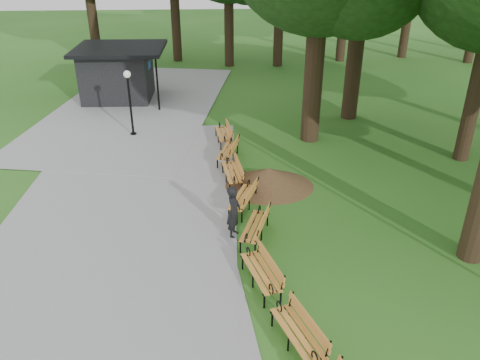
{
  "coord_description": "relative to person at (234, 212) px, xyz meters",
  "views": [
    {
      "loc": [
        -0.71,
        -10.98,
        8.36
      ],
      "look_at": [
        0.1,
        3.07,
        1.1
      ],
      "focal_mm": 36.26,
      "sensor_mm": 36.0,
      "label": 1
    }
  ],
  "objects": [
    {
      "name": "lamp_post",
      "position": [
        -4.22,
        8.48,
        1.32
      ],
      "size": [
        0.32,
        0.32,
        2.99
      ],
      "color": "black",
      "rests_on": "ground"
    },
    {
      "name": "kiosk",
      "position": [
        -5.71,
        13.94,
        0.61
      ],
      "size": [
        4.75,
        4.16,
        2.91
      ],
      "primitive_type": null,
      "rotation": [
        0.0,
        0.0,
        -0.03
      ],
      "color": "black",
      "rests_on": "ground"
    },
    {
      "name": "bench_3",
      "position": [
        0.62,
        -0.21,
        -0.4
      ],
      "size": [
        1.22,
        2.0,
        0.88
      ],
      "primitive_type": null,
      "rotation": [
        0.0,
        0.0,
        -1.9
      ],
      "color": "orange",
      "rests_on": "ground"
    },
    {
      "name": "bench_1",
      "position": [
        1.2,
        -4.6,
        -0.4
      ],
      "size": [
        1.22,
        2.0,
        0.88
      ],
      "primitive_type": null,
      "rotation": [
        0.0,
        0.0,
        -1.24
      ],
      "color": "orange",
      "rests_on": "ground"
    },
    {
      "name": "bench_7",
      "position": [
        -0.13,
        7.31,
        -0.4
      ],
      "size": [
        0.85,
        1.96,
        0.88
      ],
      "primitive_type": null,
      "rotation": [
        0.0,
        0.0,
        -1.46
      ],
      "color": "orange",
      "rests_on": "ground"
    },
    {
      "name": "bench_4",
      "position": [
        0.38,
        1.58,
        -0.4
      ],
      "size": [
        1.28,
        2.0,
        0.88
      ],
      "primitive_type": null,
      "rotation": [
        0.0,
        0.0,
        -1.94
      ],
      "color": "orange",
      "rests_on": "ground"
    },
    {
      "name": "ground",
      "position": [
        0.18,
        -1.49,
        -0.84
      ],
      "size": [
        100.0,
        100.0,
        0.0
      ],
      "primitive_type": "plane",
      "color": "#28631C",
      "rests_on": "ground"
    },
    {
      "name": "person",
      "position": [
        0.0,
        0.0,
        0.0
      ],
      "size": [
        0.55,
        0.7,
        1.69
      ],
      "primitive_type": "imported",
      "rotation": [
        0.0,
        0.0,
        1.31
      ],
      "color": "black",
      "rests_on": "ground"
    },
    {
      "name": "bench_6",
      "position": [
        0.0,
        5.45,
        -0.4
      ],
      "size": [
        1.13,
        2.0,
        0.88
      ],
      "primitive_type": null,
      "rotation": [
        0.0,
        0.0,
        -1.84
      ],
      "color": "orange",
      "rests_on": "ground"
    },
    {
      "name": "bench_2",
      "position": [
        0.59,
        -2.41,
        -0.4
      ],
      "size": [
        1.13,
        2.0,
        0.88
      ],
      "primitive_type": null,
      "rotation": [
        0.0,
        0.0,
        -1.3
      ],
      "color": "orange",
      "rests_on": "ground"
    },
    {
      "name": "dirt_mound",
      "position": [
        1.41,
        3.15,
        -0.48
      ],
      "size": [
        2.8,
        2.8,
        0.73
      ],
      "primitive_type": "cone",
      "color": "#47301C",
      "rests_on": "ground"
    },
    {
      "name": "path",
      "position": [
        -3.82,
        1.51,
        -0.81
      ],
      "size": [
        12.0,
        38.0,
        0.06
      ],
      "primitive_type": "cube",
      "color": "#969698",
      "rests_on": "ground"
    },
    {
      "name": "bench_5",
      "position": [
        0.09,
        3.5,
        -0.4
      ],
      "size": [
        0.87,
        1.96,
        0.88
      ],
      "primitive_type": null,
      "rotation": [
        0.0,
        0.0,
        -1.45
      ],
      "color": "orange",
      "rests_on": "ground"
    }
  ]
}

